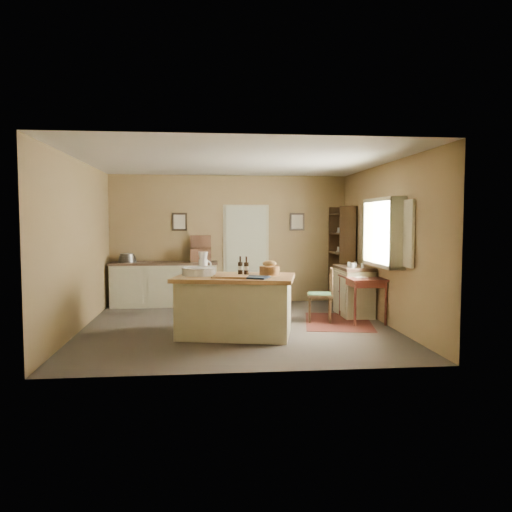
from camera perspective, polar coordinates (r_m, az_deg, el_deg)
The scene contains 16 objects.
ground at distance 8.29m, azimuth -2.14°, elevation -8.07°, with size 5.00×5.00×0.00m, color brown.
wall_back at distance 10.61m, azimuth -3.04°, elevation 1.93°, with size 5.00×0.10×2.70m, color olive.
wall_front at distance 5.63m, azimuth -0.51°, elevation 0.10°, with size 5.00×0.10×2.70m, color olive.
wall_left at distance 8.33m, azimuth -19.59°, elevation 1.14°, with size 0.10×5.00×2.70m, color olive.
wall_right at distance 8.64m, azimuth 14.61°, elevation 1.33°, with size 0.10×5.00×2.70m, color olive.
ceiling at distance 8.16m, azimuth -2.19°, elevation 10.80°, with size 5.00×5.00×0.00m, color silver.
door at distance 10.62m, azimuth -1.14°, elevation 0.34°, with size 0.97×0.06×2.11m, color beige.
framed_prints at distance 10.59m, azimuth -1.96°, elevation 3.93°, with size 2.82×0.02×0.38m.
window at distance 8.42m, azimuth 14.62°, elevation 2.63°, with size 0.25×1.99×1.12m.
work_island at distance 7.60m, azimuth -2.46°, elevation -5.48°, with size 1.97×1.51×1.20m.
sideboard at distance 10.40m, azimuth -10.35°, elevation -2.98°, with size 2.16×0.61×1.18m.
rug at distance 8.77m, azimuth 9.36°, elevation -7.43°, with size 1.10×1.60×0.01m, color #491613.
writing_desk at distance 8.88m, azimuth 12.04°, elevation -2.94°, with size 0.60×0.99×0.82m.
desk_chair at distance 8.68m, azimuth 7.30°, elevation -4.48°, with size 0.43×0.43×0.91m, color #312012, non-canonical shape.
right_cabinet at distance 9.37m, azimuth 11.11°, elevation -3.90°, with size 0.55×0.98×0.99m.
shelving_unit at distance 10.52m, azimuth 10.02°, elevation 0.02°, with size 0.35×0.91×2.03m.
Camera 1 is at (-0.53, -8.09, 1.73)m, focal length 35.00 mm.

